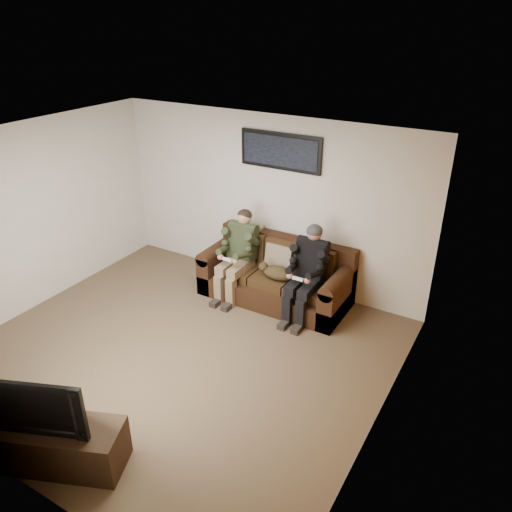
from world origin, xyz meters
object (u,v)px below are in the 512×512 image
Objects in this scene: cat at (277,272)px; framed_poster at (280,151)px; sofa at (277,277)px; person_right at (308,267)px; television at (37,401)px; person_left at (239,250)px; tv_stand at (48,443)px.

cat is 0.53× the size of framed_poster.
person_right is at bearing -17.96° from sofa.
sofa is at bearing 162.04° from person_right.
person_left is at bearing 69.87° from television.
cat is at bearing -2.22° from person_left.
sofa is 1.67× the size of person_right.
tv_stand is (-0.43, -3.78, -0.11)m from sofa.
sofa is at bearing 61.33° from television.
person_right is 3.76m from tv_stand.
tv_stand is at bearing -98.28° from cat.
sofa is 3.29× the size of cat.
framed_poster reaches higher than television.
person_right is 0.50m from cat.
television is (-0.23, -4.17, -1.35)m from framed_poster.
person_left is 0.89× the size of tv_stand.
television is at bearing -96.45° from sofa.
framed_poster is at bearing 64.67° from television.
person_right is 1.97× the size of cat.
television is at bearing -93.12° from framed_poster.
person_right is 1.67m from framed_poster.
person_left is 1.12m from person_right.
person_left is (-0.56, -0.18, 0.39)m from sofa.
television is (-0.99, -3.60, 0.02)m from person_right.
person_left is 3.60m from television.
person_left is 1.03× the size of framed_poster.
cat reaches higher than tv_stand.
framed_poster is at bearing 117.23° from sofa.
cat is 0.45× the size of tv_stand.
person_right reaches higher than tv_stand.
person_right reaches higher than cat.
framed_poster is (-0.20, 0.39, 1.77)m from sofa.
television is at bearing -98.28° from cat.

